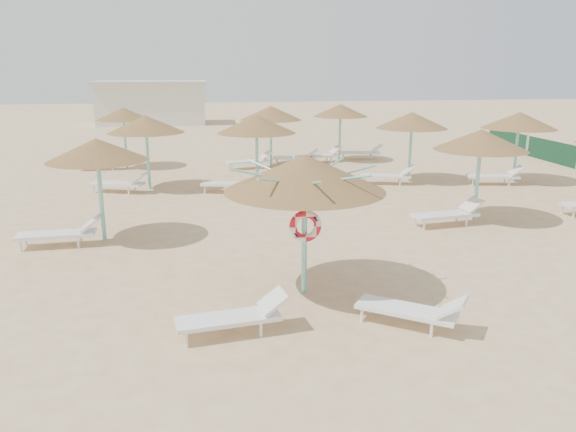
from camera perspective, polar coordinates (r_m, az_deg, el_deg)
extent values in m
plane|color=#DEBB87|center=(11.29, 3.65, -8.18)|extent=(120.00, 120.00, 0.00)
cylinder|color=#7BD6C9|center=(11.09, 1.67, -2.11)|extent=(0.11, 0.11, 2.35)
cone|color=olive|center=(10.78, 1.72, 4.40)|extent=(3.13, 3.13, 0.70)
cylinder|color=#7BD6C9|center=(10.83, 1.71, 3.07)|extent=(0.20, 0.20, 0.12)
cylinder|color=#7BD6C9|center=(10.94, 5.44, 4.25)|extent=(1.41, 0.04, 0.36)
cylinder|color=#7BD6C9|center=(11.38, 3.79, 4.70)|extent=(1.03, 1.03, 0.36)
cylinder|color=#7BD6C9|center=(11.49, 1.07, 4.83)|extent=(0.04, 1.41, 0.36)
cylinder|color=#7BD6C9|center=(11.21, -1.32, 4.57)|extent=(1.03, 1.03, 0.36)
cylinder|color=#7BD6C9|center=(10.69, -2.09, 4.04)|extent=(1.41, 0.04, 0.36)
cylinder|color=#7BD6C9|center=(10.22, -0.58, 3.54)|extent=(1.03, 1.03, 0.36)
cylinder|color=#7BD6C9|center=(10.10, 2.45, 3.38)|extent=(0.04, 1.41, 0.36)
cylinder|color=#7BD6C9|center=(10.41, 4.99, 3.69)|extent=(1.03, 1.03, 0.36)
torus|color=red|center=(10.93, 1.77, -1.04)|extent=(0.64, 0.15, 0.64)
cylinder|color=white|center=(9.49, -10.29, -12.30)|extent=(0.06, 0.06, 0.26)
cylinder|color=white|center=(9.90, -10.64, -11.09)|extent=(0.06, 0.06, 0.26)
cylinder|color=white|center=(9.68, -2.77, -11.46)|extent=(0.06, 0.06, 0.26)
cylinder|color=white|center=(10.09, -3.45, -10.32)|extent=(0.06, 0.06, 0.26)
cube|color=white|center=(9.71, -6.10, -10.34)|extent=(1.83, 0.83, 0.07)
cube|color=white|center=(9.78, -1.55, -8.62)|extent=(0.53, 0.62, 0.34)
cylinder|color=white|center=(10.26, 7.52, -9.99)|extent=(0.06, 0.06, 0.26)
cylinder|color=white|center=(10.65, 8.36, -9.03)|extent=(0.06, 0.06, 0.26)
cylinder|color=white|center=(9.97, 14.37, -11.14)|extent=(0.06, 0.06, 0.26)
cylinder|color=white|center=(10.37, 14.95, -10.10)|extent=(0.06, 0.06, 0.26)
cube|color=white|center=(10.20, 11.93, -9.33)|extent=(1.75, 1.48, 0.07)
cube|color=white|center=(9.97, 16.38, -8.85)|extent=(0.68, 0.71, 0.33)
cylinder|color=#7BD6C9|center=(15.27, -18.47, 1.83)|extent=(0.11, 0.11, 2.30)
cone|color=olive|center=(15.05, -18.86, 6.40)|extent=(2.53, 2.53, 0.57)
cylinder|color=#7BD6C9|center=(15.09, -18.78, 5.52)|extent=(0.20, 0.20, 0.12)
cylinder|color=white|center=(15.32, -25.53, -2.78)|extent=(0.06, 0.06, 0.28)
cylinder|color=white|center=(15.78, -25.12, -2.23)|extent=(0.06, 0.06, 0.28)
cylinder|color=white|center=(15.04, -20.54, -2.55)|extent=(0.06, 0.06, 0.28)
cylinder|color=white|center=(15.52, -20.28, -2.00)|extent=(0.06, 0.06, 0.28)
cube|color=white|center=(15.33, -22.50, -1.73)|extent=(1.93, 0.72, 0.08)
cube|color=white|center=(15.12, -19.43, -0.70)|extent=(0.52, 0.63, 0.36)
cylinder|color=#7BD6C9|center=(21.24, -14.04, 5.72)|extent=(0.11, 0.11, 2.30)
cone|color=olive|center=(21.08, -14.26, 9.05)|extent=(2.74, 2.74, 0.62)
cylinder|color=#7BD6C9|center=(21.10, -14.22, 8.39)|extent=(0.20, 0.20, 0.12)
cylinder|color=white|center=(21.32, -19.15, 2.60)|extent=(0.06, 0.06, 0.28)
cylinder|color=white|center=(21.75, -18.51, 2.89)|extent=(0.06, 0.06, 0.28)
cylinder|color=white|center=(20.70, -15.88, 2.50)|extent=(0.06, 0.06, 0.28)
cylinder|color=white|center=(21.14, -15.29, 2.80)|extent=(0.06, 0.06, 0.28)
cube|color=white|center=(21.12, -16.96, 3.17)|extent=(2.00, 1.21, 0.08)
cube|color=white|center=(20.70, -14.92, 3.76)|extent=(0.65, 0.73, 0.36)
cylinder|color=#7BD6C9|center=(26.08, -16.21, 7.25)|extent=(0.11, 0.11, 2.30)
cone|color=olive|center=(25.96, -16.41, 9.94)|extent=(2.39, 2.39, 0.54)
cylinder|color=#7BD6C9|center=(25.97, -16.37, 9.43)|extent=(0.20, 0.20, 0.12)
cylinder|color=white|center=(25.89, -20.39, 4.58)|extent=(0.06, 0.06, 0.28)
cylinder|color=white|center=(26.38, -20.21, 4.78)|extent=(0.06, 0.06, 0.28)
cylinder|color=white|center=(25.69, -17.42, 4.76)|extent=(0.06, 0.06, 0.28)
cylinder|color=white|center=(26.17, -17.29, 4.95)|extent=(0.06, 0.06, 0.28)
cube|color=white|center=(25.98, -18.59, 5.17)|extent=(1.91, 0.67, 0.08)
cube|color=white|center=(25.83, -16.76, 5.81)|extent=(0.50, 0.61, 0.36)
cylinder|color=#7BD6C9|center=(20.60, -3.17, 5.86)|extent=(0.11, 0.11, 2.30)
cone|color=olive|center=(20.44, -3.22, 9.31)|extent=(2.84, 2.84, 0.64)
cylinder|color=#7BD6C9|center=(20.46, -3.21, 8.63)|extent=(0.20, 0.20, 0.12)
cylinder|color=white|center=(20.24, -8.46, 2.64)|extent=(0.06, 0.06, 0.28)
cylinder|color=white|center=(20.71, -8.18, 2.94)|extent=(0.06, 0.06, 0.28)
cylinder|color=white|center=(19.99, -4.68, 2.60)|extent=(0.06, 0.06, 0.28)
cylinder|color=white|center=(20.48, -4.47, 2.91)|extent=(0.06, 0.06, 0.28)
cube|color=white|center=(20.28, -6.12, 3.27)|extent=(1.99, 1.02, 0.08)
cube|color=white|center=(20.11, -3.75, 3.92)|extent=(0.60, 0.69, 0.36)
cylinder|color=#7BD6C9|center=(25.33, -1.74, 7.62)|extent=(0.11, 0.11, 2.30)
cone|color=olive|center=(25.20, -1.76, 10.42)|extent=(2.74, 2.74, 0.62)
cylinder|color=#7BD6C9|center=(25.22, -1.76, 9.87)|extent=(0.20, 0.20, 0.12)
cylinder|color=white|center=(24.53, -5.75, 4.92)|extent=(0.06, 0.06, 0.28)
cylinder|color=white|center=(25.01, -6.05, 5.10)|extent=(0.06, 0.06, 0.28)
cylinder|color=white|center=(24.91, -2.74, 5.13)|extent=(0.06, 0.06, 0.28)
cylinder|color=white|center=(25.38, -3.09, 5.31)|extent=(0.06, 0.06, 0.28)
cube|color=white|center=(24.96, -4.13, 5.55)|extent=(1.99, 1.00, 0.08)
cube|color=white|center=(25.17, -2.28, 6.21)|extent=(0.60, 0.69, 0.36)
cylinder|color=white|center=(25.74, -1.20, 5.47)|extent=(0.06, 0.06, 0.28)
cylinder|color=white|center=(26.23, -1.11, 5.65)|extent=(0.06, 0.06, 0.28)
cylinder|color=white|center=(25.67, 1.82, 5.44)|extent=(0.06, 0.06, 0.28)
cylinder|color=white|center=(26.16, 1.85, 5.62)|extent=(0.06, 0.06, 0.28)
cube|color=white|center=(25.90, 0.62, 5.94)|extent=(1.99, 1.00, 0.08)
cube|color=white|center=(25.84, 2.52, 6.44)|extent=(0.60, 0.69, 0.36)
cylinder|color=#7BD6C9|center=(17.25, 18.67, 3.27)|extent=(0.11, 0.11, 2.30)
cone|color=olive|center=(17.05, 19.02, 7.34)|extent=(2.65, 2.65, 0.60)
cylinder|color=#7BD6C9|center=(17.08, 18.95, 6.55)|extent=(0.20, 0.20, 0.12)
cylinder|color=white|center=(16.04, 13.67, -0.93)|extent=(0.06, 0.06, 0.28)
cylinder|color=white|center=(16.46, 12.80, -0.47)|extent=(0.06, 0.06, 0.28)
cylinder|color=white|center=(16.74, 17.67, -0.55)|extent=(0.06, 0.06, 0.28)
cylinder|color=white|center=(17.14, 16.75, -0.12)|extent=(0.06, 0.06, 0.28)
cube|color=white|center=(16.60, 15.67, 0.12)|extent=(1.97, 0.87, 0.08)
cube|color=white|center=(17.01, 18.16, 1.11)|extent=(0.56, 0.66, 0.36)
cylinder|color=#7BD6C9|center=(22.56, 12.30, 6.35)|extent=(0.11, 0.11, 2.30)
cone|color=olive|center=(22.41, 12.48, 9.49)|extent=(2.74, 2.74, 0.62)
cylinder|color=#7BD6C9|center=(22.43, 12.44, 8.87)|extent=(0.20, 0.20, 0.12)
cylinder|color=white|center=(21.70, 7.77, 3.51)|extent=(0.06, 0.06, 0.28)
cylinder|color=white|center=(22.19, 7.72, 3.77)|extent=(0.06, 0.06, 0.28)
cylinder|color=white|center=(21.80, 11.32, 3.41)|extent=(0.06, 0.06, 0.28)
cylinder|color=white|center=(22.29, 11.20, 3.67)|extent=(0.06, 0.06, 0.28)
cube|color=white|center=(21.96, 9.85, 4.04)|extent=(1.99, 1.07, 0.08)
cube|color=white|center=(22.00, 12.09, 4.58)|extent=(0.62, 0.70, 0.36)
cylinder|color=#7BD6C9|center=(27.02, 5.28, 8.03)|extent=(0.11, 0.11, 2.30)
cone|color=olive|center=(26.89, 5.34, 10.65)|extent=(2.57, 2.57, 0.58)
cylinder|color=#7BD6C9|center=(26.91, 5.33, 10.15)|extent=(0.20, 0.20, 0.12)
cylinder|color=white|center=(26.01, 1.69, 5.57)|extent=(0.06, 0.06, 0.28)
cylinder|color=white|center=(26.47, 1.30, 5.74)|extent=(0.06, 0.06, 0.28)
cylinder|color=white|center=(26.52, 4.42, 5.71)|extent=(0.06, 0.06, 0.28)
cylinder|color=white|center=(26.97, 3.99, 5.88)|extent=(0.06, 0.06, 0.28)
cube|color=white|center=(26.50, 3.12, 6.12)|extent=(1.98, 0.97, 0.08)
cube|color=white|center=(26.80, 4.81, 6.71)|extent=(0.59, 0.68, 0.36)
cylinder|color=white|center=(27.42, 5.67, 6.00)|extent=(0.06, 0.06, 0.28)
cylinder|color=white|center=(27.92, 5.61, 6.16)|extent=(0.06, 0.06, 0.28)
cylinder|color=white|center=(27.53, 8.49, 5.94)|extent=(0.06, 0.06, 0.28)
cylinder|color=white|center=(28.03, 8.38, 6.11)|extent=(0.06, 0.06, 0.28)
cube|color=white|center=(27.70, 7.31, 6.42)|extent=(1.98, 0.97, 0.08)
cube|color=white|center=(27.75, 9.09, 6.87)|extent=(0.59, 0.68, 0.36)
cylinder|color=white|center=(18.92, 27.03, 0.25)|extent=(0.06, 0.06, 0.28)
cylinder|color=white|center=(19.29, 26.11, 0.62)|extent=(0.06, 0.06, 0.28)
cylinder|color=#7BD6C9|center=(23.67, 22.15, 5.98)|extent=(0.11, 0.11, 2.30)
cone|color=olive|center=(23.53, 22.45, 8.97)|extent=(2.80, 2.80, 0.63)
cylinder|color=#7BD6C9|center=(23.55, 22.39, 8.38)|extent=(0.20, 0.20, 0.12)
cylinder|color=white|center=(22.48, 18.28, 3.29)|extent=(0.06, 0.06, 0.28)
cylinder|color=white|center=(22.96, 17.95, 3.55)|extent=(0.06, 0.06, 0.28)
cylinder|color=white|center=(22.89, 21.53, 3.19)|extent=(0.06, 0.06, 0.28)
cylinder|color=white|center=(23.35, 21.14, 3.45)|extent=(0.06, 0.06, 0.28)
cube|color=white|center=(22.92, 20.08, 3.80)|extent=(1.98, 0.97, 0.08)
cube|color=white|center=(23.15, 22.14, 4.32)|extent=(0.59, 0.68, 0.36)
cube|color=silver|center=(45.37, -13.65, 10.98)|extent=(8.00, 4.00, 3.00)
cube|color=beige|center=(45.29, -13.78, 13.03)|extent=(8.40, 4.40, 0.25)
cube|color=#174527|center=(29.36, 25.20, 5.95)|extent=(0.08, 3.80, 1.00)
cube|color=#174527|center=(32.72, 21.37, 7.15)|extent=(0.08, 3.80, 1.00)
cylinder|color=#7BD6C9|center=(31.10, 23.10, 6.71)|extent=(0.08, 0.08, 1.10)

